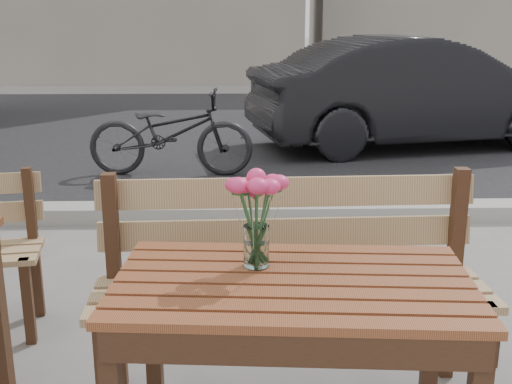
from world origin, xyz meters
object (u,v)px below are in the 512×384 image
(main_table, at_px, (292,312))
(bicycle, at_px, (171,133))
(parked_car, at_px, (418,92))
(main_vase, at_px, (256,206))

(main_table, bearing_deg, bicycle, 105.40)
(parked_car, relative_size, bicycle, 2.45)
(main_table, height_order, main_vase, main_vase)
(parked_car, height_order, bicycle, parked_car)
(bicycle, bearing_deg, main_table, -165.77)
(main_table, height_order, bicycle, bicycle)
(main_vase, xyz_separation_m, parked_car, (2.03, 5.49, -0.28))
(main_vase, distance_m, parked_car, 5.85)
(main_table, relative_size, parked_car, 0.31)
(parked_car, bearing_deg, main_table, 149.33)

